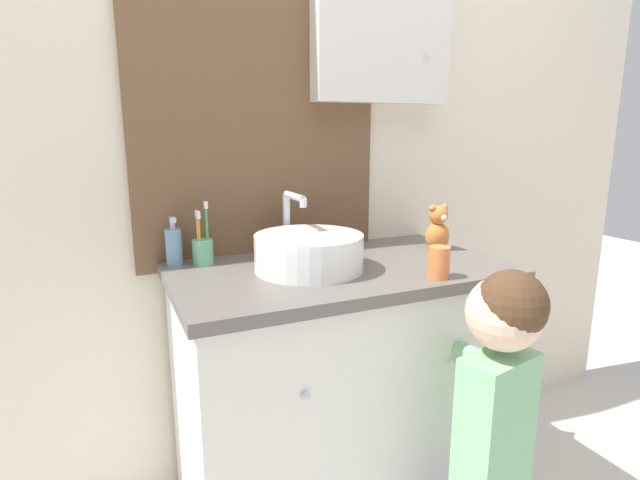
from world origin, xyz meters
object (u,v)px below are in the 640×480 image
at_px(toothbrush_holder, 203,250).
at_px(soap_dispenser, 174,246).
at_px(teddy_bear, 438,229).
at_px(child_figure, 497,401).
at_px(sink_basin, 309,251).
at_px(drinking_cup, 439,262).

bearing_deg(toothbrush_holder, soap_dispenser, 160.06).
bearing_deg(teddy_bear, soap_dispenser, 168.81).
relative_size(soap_dispenser, child_figure, 0.16).
height_order(toothbrush_holder, soap_dispenser, toothbrush_holder).
bearing_deg(sink_basin, teddy_bear, 5.46).
xyz_separation_m(sink_basin, toothbrush_holder, (-0.28, 0.19, -0.01)).
xyz_separation_m(sink_basin, child_figure, (0.32, -0.47, -0.32)).
height_order(sink_basin, drinking_cup, sink_basin).
relative_size(child_figure, drinking_cup, 10.43).
height_order(soap_dispenser, drinking_cup, soap_dispenser).
relative_size(soap_dispenser, drinking_cup, 1.67).
xyz_separation_m(sink_basin, drinking_cup, (0.30, -0.23, -0.01)).
height_order(sink_basin, child_figure, sink_basin).
distance_m(child_figure, teddy_bear, 0.64).
distance_m(toothbrush_holder, teddy_bear, 0.79).
bearing_deg(toothbrush_holder, teddy_bear, -10.23).
xyz_separation_m(teddy_bear, drinking_cup, (-0.21, -0.28, -0.03)).
distance_m(sink_basin, soap_dispenser, 0.42).
bearing_deg(teddy_bear, child_figure, -109.84).
bearing_deg(drinking_cup, sink_basin, 142.73).
height_order(toothbrush_holder, child_figure, toothbrush_holder).
xyz_separation_m(child_figure, drinking_cup, (-0.02, 0.24, 0.31)).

